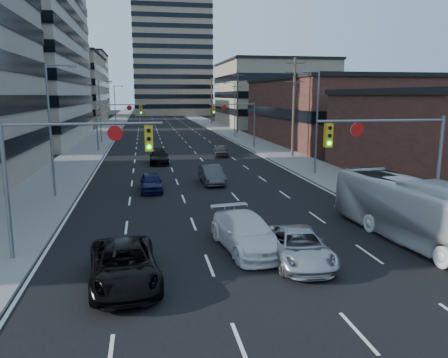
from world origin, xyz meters
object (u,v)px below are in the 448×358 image
sedan_blue (151,182)px  black_pickup (124,265)px  white_van (246,233)px  transit_bus (419,212)px  silver_suv (299,246)px

sedan_blue → black_pickup: bearing=-95.4°
white_van → black_pickup: bearing=-159.5°
transit_bus → sedan_blue: 18.59m
transit_bus → black_pickup: bearing=-176.6°
silver_suv → white_van: bearing=138.9°
black_pickup → white_van: size_ratio=0.98×
black_pickup → silver_suv: 7.26m
transit_bus → white_van: bearing=170.0°
white_van → transit_bus: bearing=-11.4°
black_pickup → transit_bus: (13.60, 2.17, 0.78)m
transit_bus → sedan_blue: bearing=125.8°
white_van → silver_suv: (1.85, -1.89, -0.11)m
white_van → silver_suv: size_ratio=1.11×
black_pickup → sedan_blue: 16.13m
silver_suv → transit_bus: size_ratio=0.45×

